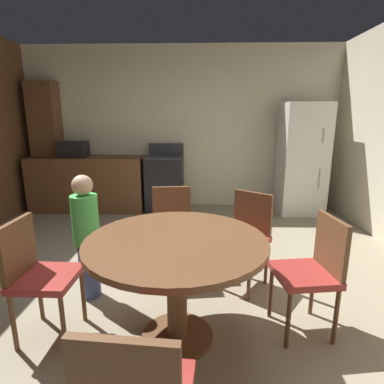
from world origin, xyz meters
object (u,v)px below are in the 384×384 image
dining_table (177,261)px  chair_north (172,226)px  oven_range (165,183)px  refrigerator (302,159)px  chair_west (37,271)px  microwave (73,149)px  person_child (86,234)px  chair_northeast (246,233)px  chair_east (314,267)px

dining_table → chair_north: 0.98m
oven_range → refrigerator: bearing=-1.4°
oven_range → chair_west: (-0.53, -3.13, 0.03)m
oven_range → refrigerator: (2.22, -0.05, 0.41)m
chair_north → oven_range: bearing=-178.7°
microwave → person_child: bearing=-66.5°
dining_table → chair_north: (-0.12, 0.97, -0.10)m
chair_north → chair_northeast: (0.70, -0.18, 0.00)m
microwave → chair_west: bearing=-72.8°
chair_east → chair_west: bearing=-4.3°
dining_table → chair_northeast: (0.58, 0.79, -0.10)m
oven_range → dining_table: bearing=-82.0°
oven_range → refrigerator: refrigerator is taller
refrigerator → oven_range: bearing=178.6°
chair_northeast → chair_west: bearing=-27.2°
person_child → oven_range: bearing=115.0°
microwave → chair_north: microwave is taller
oven_range → chair_northeast: (1.02, -2.36, 0.03)m
dining_table → chair_east: bearing=7.7°
person_child → chair_north: bearing=66.2°
chair_east → chair_northeast: same height
chair_northeast → microwave: bearing=-96.5°
oven_range → microwave: size_ratio=2.50×
oven_range → person_child: bearing=-97.8°
dining_table → chair_north: chair_north is taller
chair_north → person_child: person_child is taller
refrigerator → chair_northeast: size_ratio=2.02×
dining_table → refrigerator: bearing=60.1°
refrigerator → chair_north: size_ratio=2.02×
dining_table → chair_north: size_ratio=1.40×
chair_north → microwave: bearing=-147.1°
dining_table → chair_west: chair_west is taller
dining_table → person_child: bearing=147.2°
chair_north → chair_west: bearing=-49.0°
chair_west → oven_range: bearing=81.3°
chair_north → chair_northeast: size_ratio=1.00×
chair_northeast → oven_range: bearing=-120.1°
microwave → chair_north: (1.83, -2.18, -0.53)m
chair_east → chair_northeast: size_ratio=1.00×
oven_range → person_child: size_ratio=1.01×
refrigerator → microwave: bearing=179.2°
oven_range → microwave: microwave is taller
oven_range → person_child: oven_range is taller
microwave → person_child: (1.14, -2.63, -0.45)m
refrigerator → chair_north: (-1.90, -2.13, -0.38)m
oven_range → dining_table: size_ratio=0.90×
refrigerator → chair_west: 4.15m
person_child → refrigerator: bearing=77.7°
chair_northeast → person_child: person_child is taller
microwave → refrigerator: bearing=-0.8°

